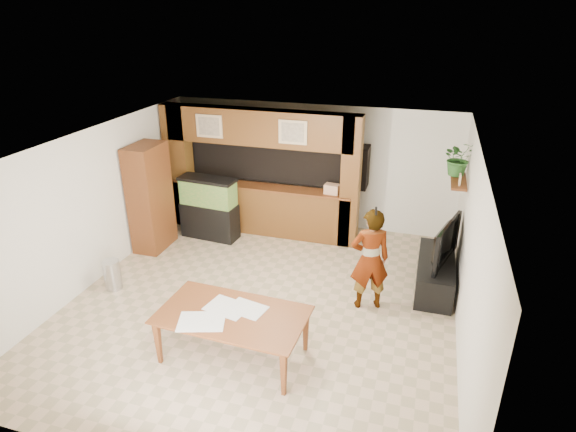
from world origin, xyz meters
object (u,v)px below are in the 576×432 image
(television, at_px, (440,241))
(person, at_px, (370,259))
(aquarium, at_px, (209,209))
(pantry_cabinet, at_px, (150,198))
(dining_table, at_px, (232,337))

(television, distance_m, person, 1.34)
(aquarium, distance_m, person, 3.81)
(pantry_cabinet, bearing_deg, aquarium, 38.94)
(aquarium, xyz_separation_m, dining_table, (1.89, -3.35, -0.28))
(aquarium, relative_size, television, 1.05)
(television, bearing_deg, pantry_cabinet, 106.28)
(person, xyz_separation_m, dining_table, (-1.57, -1.77, -0.49))
(pantry_cabinet, relative_size, television, 1.70)
(aquarium, height_order, dining_table, aquarium)
(television, distance_m, dining_table, 3.73)
(pantry_cabinet, distance_m, aquarium, 1.20)
(television, relative_size, person, 0.73)
(pantry_cabinet, xyz_separation_m, television, (5.35, 0.00, -0.15))
(pantry_cabinet, relative_size, aquarium, 1.61)
(dining_table, bearing_deg, aquarium, 122.09)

